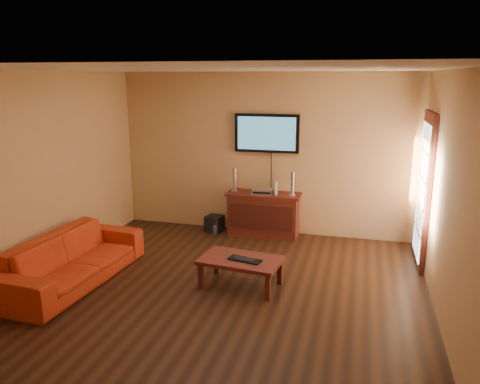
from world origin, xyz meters
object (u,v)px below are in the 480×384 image
(av_receiver, at_px, (262,191))
(bottle, at_px, (215,231))
(game_console, at_px, (276,188))
(media_console, at_px, (263,214))
(sofa, at_px, (72,251))
(speaker_right, at_px, (292,185))
(coffee_table, at_px, (241,262))
(television, at_px, (267,133))
(keyboard, at_px, (245,260))
(subwoofer, at_px, (214,223))
(speaker_left, at_px, (234,180))

(av_receiver, bearing_deg, bottle, -166.30)
(game_console, bearing_deg, media_console, 167.82)
(sofa, height_order, speaker_right, speaker_right)
(coffee_table, relative_size, game_console, 4.89)
(sofa, bearing_deg, speaker_right, -42.29)
(television, relative_size, coffee_table, 1.00)
(television, xyz_separation_m, keyboard, (0.20, -2.27, -1.32))
(game_console, relative_size, subwoofer, 0.81)
(television, xyz_separation_m, speaker_right, (0.48, -0.22, -0.80))
(sofa, height_order, bottle, sofa)
(speaker_right, bearing_deg, av_receiver, 179.66)
(speaker_right, height_order, keyboard, speaker_right)
(sofa, xyz_separation_m, game_console, (2.21, 2.45, 0.42))
(bottle, bearing_deg, media_console, 20.15)
(keyboard, bearing_deg, game_console, 89.86)
(television, xyz_separation_m, sofa, (-2.00, -2.65, -1.29))
(television, relative_size, bottle, 5.22)
(media_console, height_order, game_console, game_console)
(coffee_table, bearing_deg, media_console, 93.88)
(television, relative_size, av_receiver, 3.24)
(speaker_right, height_order, av_receiver, speaker_right)
(game_console, xyz_separation_m, keyboard, (-0.01, -2.07, -0.46))
(television, height_order, av_receiver, television)
(television, xyz_separation_m, game_console, (0.21, -0.19, -0.86))
(bottle, bearing_deg, coffee_table, -62.35)
(media_console, relative_size, bottle, 5.91)
(av_receiver, height_order, keyboard, av_receiver)
(speaker_left, distance_m, game_console, 0.73)
(game_console, distance_m, bottle, 1.27)
(coffee_table, distance_m, av_receiver, 2.05)
(coffee_table, distance_m, speaker_right, 2.11)
(subwoofer, bearing_deg, speaker_right, 6.43)
(sofa, xyz_separation_m, keyboard, (2.20, 0.38, -0.03))
(media_console, bearing_deg, speaker_left, 175.84)
(coffee_table, xyz_separation_m, av_receiver, (-0.16, 2.00, 0.44))
(subwoofer, bearing_deg, game_console, 7.50)
(bottle, bearing_deg, subwoofer, 107.90)
(speaker_left, bearing_deg, speaker_right, -3.74)
(speaker_left, distance_m, bottle, 0.92)
(television, xyz_separation_m, av_receiver, (-0.02, -0.22, -0.94))
(television, distance_m, av_receiver, 0.96)
(game_console, height_order, keyboard, game_console)
(subwoofer, bearing_deg, television, 20.00)
(television, height_order, bottle, television)
(speaker_left, height_order, game_console, speaker_left)
(media_console, xyz_separation_m, game_console, (0.21, -0.00, 0.47))
(media_console, xyz_separation_m, speaker_right, (0.48, -0.03, 0.54))
(game_console, bearing_deg, av_receiver, 174.05)
(coffee_table, xyz_separation_m, keyboard, (0.07, -0.05, 0.06))
(sofa, xyz_separation_m, speaker_right, (2.48, 2.43, 0.49))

